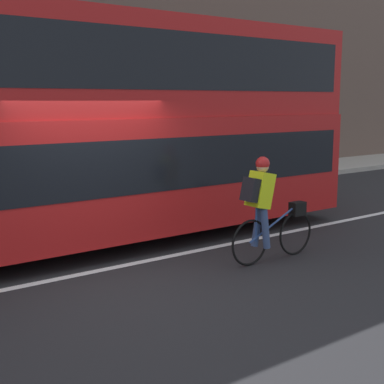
% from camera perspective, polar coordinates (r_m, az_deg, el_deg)
% --- Properties ---
extents(ground_plane, '(80.00, 80.00, 0.00)m').
position_cam_1_polar(ground_plane, '(8.00, -9.17, -8.60)').
color(ground_plane, '#232326').
extents(road_center_line, '(50.00, 0.14, 0.01)m').
position_cam_1_polar(road_center_line, '(8.16, -9.77, -8.22)').
color(road_center_line, silver).
rests_on(road_center_line, ground_plane).
extents(bus, '(10.50, 2.61, 3.87)m').
position_cam_1_polar(bus, '(9.23, -12.35, 7.26)').
color(bus, black).
rests_on(bus, ground_plane).
extents(cyclist_on_bike, '(1.72, 0.32, 1.67)m').
position_cam_1_polar(cyclist_on_bike, '(8.32, 7.90, -1.49)').
color(cyclist_on_bike, black).
rests_on(cyclist_on_bike, ground_plane).
extents(trash_bin, '(0.44, 0.44, 0.82)m').
position_cam_1_polar(trash_bin, '(15.33, -3.21, 2.51)').
color(trash_bin, '#515156').
rests_on(trash_bin, sidewalk_curb).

